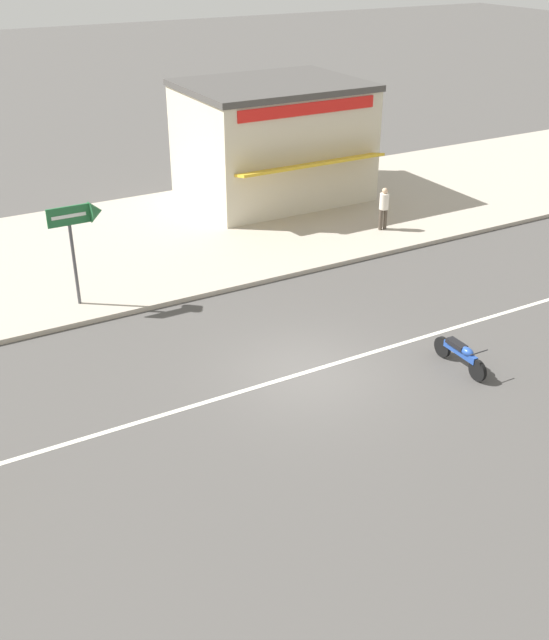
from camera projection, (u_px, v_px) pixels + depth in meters
name	position (u px, v px, depth m)	size (l,w,h in m)	color
ground_plane	(306.00, 372.00, 19.11)	(160.00, 160.00, 0.00)	#4C4947
lane_centre_stripe	(306.00, 372.00, 19.11)	(50.40, 0.14, 0.01)	silver
kerb_strip	(159.00, 240.00, 27.01)	(68.00, 10.00, 0.15)	#ADA393
motorcycle_2	(461.00, 354.00, 19.09)	(0.56, 1.90, 0.80)	black
arrow_signboard	(88.00, 219.00, 21.31)	(1.58, 0.61, 3.06)	#4C4C51
pedestrian_mid_kerb	(384.00, 206.00, 27.38)	(0.34, 0.34, 1.58)	#4C4238
shopfront_mid_block	(272.00, 140.00, 30.33)	(6.96, 6.24, 4.60)	beige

